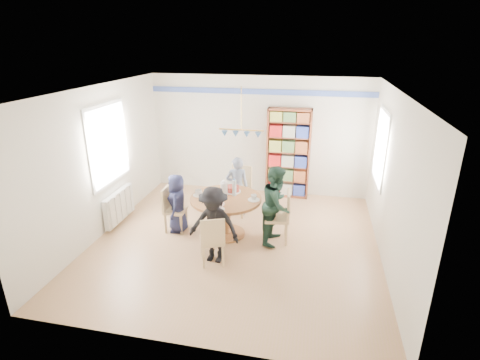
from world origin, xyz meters
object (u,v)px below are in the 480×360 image
(chair_near, at_px, (212,239))
(person_left, at_px, (177,203))
(person_right, at_px, (277,205))
(person_far, at_px, (237,187))
(bookshelf, at_px, (288,154))
(radiator, at_px, (119,206))
(chair_right, at_px, (282,214))
(dining_table, at_px, (226,207))
(chair_left, at_px, (172,207))
(person_near, at_px, (214,225))
(chair_far, at_px, (240,188))

(chair_near, bearing_deg, person_left, 134.14)
(person_right, distance_m, person_far, 1.29)
(chair_near, distance_m, bookshelf, 3.29)
(person_left, distance_m, person_far, 1.30)
(radiator, relative_size, chair_right, 1.05)
(chair_right, xyz_separation_m, person_right, (-0.09, -0.03, 0.19))
(dining_table, height_order, chair_left, chair_left)
(person_right, height_order, person_far, person_right)
(chair_right, bearing_deg, person_far, 138.73)
(person_near, xyz_separation_m, bookshelf, (0.91, 2.99, 0.35))
(person_near, bearing_deg, bookshelf, 79.10)
(chair_far, relative_size, person_near, 0.77)
(chair_far, bearing_deg, person_far, -99.25)
(person_right, bearing_deg, chair_left, 97.54)
(chair_near, bearing_deg, person_right, 47.24)
(chair_far, relative_size, person_far, 0.80)
(chair_near, xyz_separation_m, person_right, (0.90, 0.98, 0.24))
(chair_right, height_order, person_left, person_left)
(chair_left, bearing_deg, chair_far, 43.55)
(person_left, bearing_deg, dining_table, 81.20)
(person_right, bearing_deg, radiator, 96.10)
(person_far, bearing_deg, chair_left, 23.74)
(person_right, bearing_deg, person_left, 97.56)
(person_right, xyz_separation_m, person_far, (-0.91, 0.90, -0.08))
(dining_table, distance_m, person_near, 0.89)
(dining_table, relative_size, chair_left, 1.50)
(chair_left, height_order, chair_near, chair_left)
(chair_right, bearing_deg, person_near, -138.91)
(dining_table, bearing_deg, person_left, -178.09)
(chair_left, xyz_separation_m, chair_near, (1.08, -0.99, -0.00))
(person_far, height_order, person_near, person_near)
(chair_near, relative_size, person_near, 0.66)
(chair_right, height_order, chair_near, chair_right)
(chair_far, height_order, person_far, person_far)
(chair_right, relative_size, chair_far, 0.95)
(chair_left, height_order, person_left, person_left)
(person_right, bearing_deg, bookshelf, 7.92)
(radiator, relative_size, chair_left, 1.16)
(dining_table, bearing_deg, chair_left, -178.38)
(chair_right, relative_size, person_left, 0.84)
(chair_near, height_order, person_right, person_right)
(radiator, distance_m, dining_table, 2.20)
(person_far, bearing_deg, dining_table, 72.66)
(radiator, bearing_deg, dining_table, -1.48)
(person_far, bearing_deg, person_left, 27.11)
(person_left, xyz_separation_m, person_right, (1.86, -0.01, 0.15))
(person_left, distance_m, bookshelf, 2.86)
(radiator, height_order, dining_table, dining_table)
(person_left, bearing_deg, chair_right, 79.70)
(chair_far, distance_m, chair_near, 2.03)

